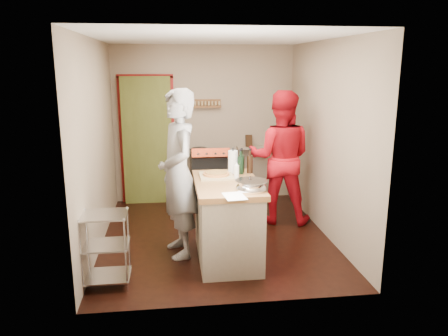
{
  "coord_description": "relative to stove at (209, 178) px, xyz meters",
  "views": [
    {
      "loc": [
        -0.59,
        -5.55,
        2.27
      ],
      "look_at": [
        0.12,
        0.0,
        0.95
      ],
      "focal_mm": 35.0,
      "sensor_mm": 36.0,
      "label": 1
    }
  ],
  "objects": [
    {
      "name": "left_wall",
      "position": [
        -1.55,
        -1.42,
        0.85
      ],
      "size": [
        0.04,
        3.5,
        2.6
      ],
      "primitive_type": "cube",
      "color": "gray",
      "rests_on": "ground"
    },
    {
      "name": "floor",
      "position": [
        -0.05,
        -1.42,
        -0.45
      ],
      "size": [
        3.5,
        3.5,
        0.0
      ],
      "primitive_type": "plane",
      "color": "black",
      "rests_on": "ground"
    },
    {
      "name": "person_stripe",
      "position": [
        -0.54,
        -1.92,
        0.56
      ],
      "size": [
        0.63,
        0.82,
        2.02
      ],
      "primitive_type": "imported",
      "rotation": [
        0.0,
        0.0,
        -1.36
      ],
      "color": "#B2B2B7",
      "rests_on": "ground"
    },
    {
      "name": "back_wall",
      "position": [
        -0.69,
        0.36,
        0.68
      ],
      "size": [
        3.0,
        0.44,
        2.6
      ],
      "color": "gray",
      "rests_on": "ground"
    },
    {
      "name": "island",
      "position": [
        0.02,
        -2.12,
        0.05
      ],
      "size": [
        0.76,
        1.37,
        1.26
      ],
      "color": "#B5AE9A",
      "rests_on": "ground"
    },
    {
      "name": "right_wall",
      "position": [
        1.45,
        -1.42,
        0.85
      ],
      "size": [
        0.04,
        3.5,
        2.6
      ],
      "primitive_type": "cube",
      "color": "gray",
      "rests_on": "ground"
    },
    {
      "name": "stove",
      "position": [
        0.0,
        0.0,
        0.0
      ],
      "size": [
        0.6,
        0.63,
        1.0
      ],
      "color": "black",
      "rests_on": "ground"
    },
    {
      "name": "ceiling",
      "position": [
        -0.05,
        -1.42,
        2.16
      ],
      "size": [
        3.0,
        3.5,
        0.02
      ],
      "primitive_type": "cube",
      "color": "white",
      "rests_on": "back_wall"
    },
    {
      "name": "person_red",
      "position": [
        0.95,
        -0.93,
        0.52
      ],
      "size": [
        1.11,
        0.97,
        1.93
      ],
      "primitive_type": "imported",
      "rotation": [
        0.0,
        0.0,
        2.85
      ],
      "color": "#B50C17",
      "rests_on": "ground"
    },
    {
      "name": "wire_shelving",
      "position": [
        -1.33,
        -2.62,
        -0.01
      ],
      "size": [
        0.48,
        0.4,
        0.8
      ],
      "color": "silver",
      "rests_on": "ground"
    }
  ]
}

